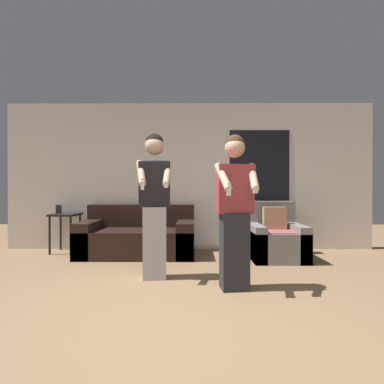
{
  "coord_description": "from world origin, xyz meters",
  "views": [
    {
      "loc": [
        0.09,
        -2.45,
        1.11
      ],
      "look_at": [
        0.06,
        1.07,
        1.08
      ],
      "focal_mm": 28.0,
      "sensor_mm": 36.0,
      "label": 1
    }
  ],
  "objects_px": {
    "couch": "(138,238)",
    "armchair": "(275,239)",
    "person_left": "(154,203)",
    "side_table": "(65,220)",
    "person_right": "(235,210)"
  },
  "relations": [
    {
      "from": "couch",
      "to": "armchair",
      "type": "bearing_deg",
      "value": -5.46
    },
    {
      "from": "armchair",
      "to": "person_left",
      "type": "distance_m",
      "value": 2.22
    },
    {
      "from": "armchair",
      "to": "side_table",
      "type": "xyz_separation_m",
      "value": [
        -3.58,
        0.41,
        0.26
      ]
    },
    {
      "from": "couch",
      "to": "person_left",
      "type": "xyz_separation_m",
      "value": [
        0.45,
        -1.35,
        0.65
      ]
    },
    {
      "from": "person_left",
      "to": "person_right",
      "type": "height_order",
      "value": "person_left"
    },
    {
      "from": "armchair",
      "to": "person_right",
      "type": "relative_size",
      "value": 0.55
    },
    {
      "from": "armchair",
      "to": "person_left",
      "type": "xyz_separation_m",
      "value": [
        -1.8,
        -1.13,
        0.64
      ]
    },
    {
      "from": "person_left",
      "to": "side_table",
      "type": "bearing_deg",
      "value": 139.05
    },
    {
      "from": "armchair",
      "to": "person_left",
      "type": "relative_size",
      "value": 0.53
    },
    {
      "from": "person_left",
      "to": "person_right",
      "type": "distance_m",
      "value": 1.03
    },
    {
      "from": "side_table",
      "to": "armchair",
      "type": "bearing_deg",
      "value": -6.6
    },
    {
      "from": "side_table",
      "to": "person_left",
      "type": "xyz_separation_m",
      "value": [
        1.78,
        -1.55,
        0.38
      ]
    },
    {
      "from": "side_table",
      "to": "person_right",
      "type": "distance_m",
      "value": 3.36
    },
    {
      "from": "person_right",
      "to": "armchair",
      "type": "bearing_deg",
      "value": 60.82
    },
    {
      "from": "couch",
      "to": "person_left",
      "type": "bearing_deg",
      "value": -71.38
    }
  ]
}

